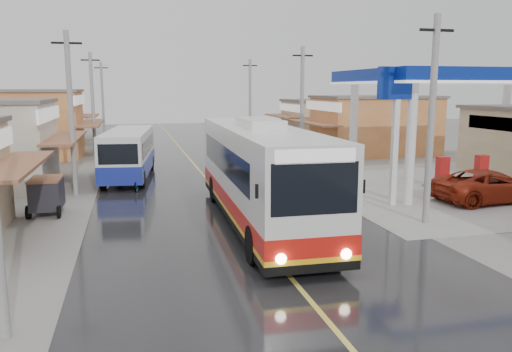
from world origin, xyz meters
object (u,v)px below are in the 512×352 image
object	(u,v)px
coach_bus	(259,174)
jeepney	(490,186)
cyclist	(139,178)
tricycle_near	(46,194)
second_bus	(129,153)

from	to	relation	value
coach_bus	jeepney	world-z (taller)	coach_bus
cyclist	tricycle_near	bearing A→B (deg)	-120.14
coach_bus	second_bus	size ratio (longest dim) A/B	1.51
jeepney	cyclist	xyz separation A→B (m)	(-15.95, 6.75, -0.10)
cyclist	coach_bus	bearing A→B (deg)	-47.77
second_bus	jeepney	bearing A→B (deg)	-25.46
second_bus	cyclist	bearing A→B (deg)	-75.84
second_bus	tricycle_near	size ratio (longest dim) A/B	4.25
coach_bus	cyclist	size ratio (longest dim) A/B	6.59
cyclist	tricycle_near	world-z (taller)	cyclist
cyclist	tricycle_near	xyz separation A→B (m)	(-3.86, -4.26, 0.24)
coach_bus	cyclist	xyz separation A→B (m)	(-4.51, 7.75, -1.32)
jeepney	second_bus	bearing A→B (deg)	54.76
coach_bus	second_bus	distance (m)	12.40
jeepney	coach_bus	bearing A→B (deg)	91.98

